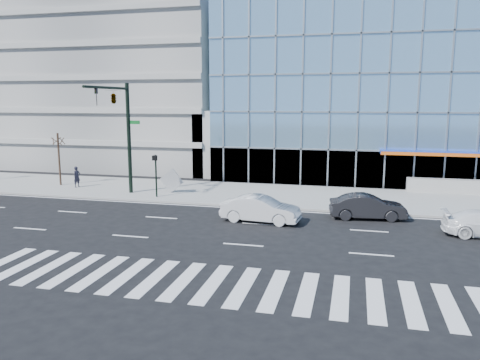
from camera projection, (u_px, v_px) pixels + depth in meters
The scene contains 13 objects.
ground at pixel (260, 224), 26.51m from camera, with size 160.00×160.00×0.00m, color black.
sidewalk at pixel (281, 195), 34.16m from camera, with size 120.00×8.00×0.15m, color gray.
theatre_building at pixel (449, 94), 46.82m from camera, with size 42.00×26.00×15.00m, color #7FB1D5.
parking_garage at pixel (137, 74), 54.44m from camera, with size 24.00×24.00×20.00m, color gray.
ramp_block at pixel (236, 142), 44.65m from camera, with size 6.00×8.00×6.00m, color gray.
tower_backdrop at pixel (186, 16), 96.54m from camera, with size 14.00×14.00×48.00m, color gray.
traffic_signal at pixel (118, 111), 32.45m from camera, with size 1.14×5.74×8.00m.
ped_signal_post at pixel (156, 169), 32.89m from camera, with size 0.30×0.33×3.00m.
street_tree_near at pixel (58, 140), 37.31m from camera, with size 1.10×1.10×4.23m.
white_sedan at pixel (261, 209), 26.89m from camera, with size 1.59×4.55×1.50m, color silver.
dark_sedan at pixel (368, 207), 27.58m from camera, with size 1.54×4.41×1.45m, color black.
pedestrian at pixel (77, 177), 36.82m from camera, with size 0.60×0.39×1.65m, color black.
tilted_panel at pixel (172, 181), 34.57m from camera, with size 1.30×0.06×1.30m, color #A0A0A0.
Camera 1 is at (5.09, -25.23, 6.93)m, focal length 35.00 mm.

